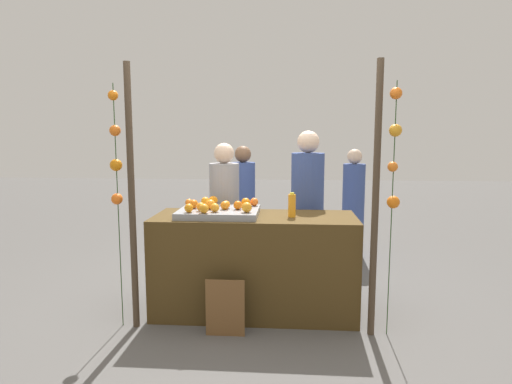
% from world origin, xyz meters
% --- Properties ---
extents(ground_plane, '(24.00, 24.00, 0.00)m').
position_xyz_m(ground_plane, '(0.00, 0.00, 0.00)').
color(ground_plane, '#565451').
extents(stall_counter, '(1.86, 0.71, 0.92)m').
position_xyz_m(stall_counter, '(0.00, 0.00, 0.46)').
color(stall_counter, '#4C3819').
rests_on(stall_counter, ground_plane).
extents(orange_tray, '(0.73, 0.57, 0.06)m').
position_xyz_m(orange_tray, '(-0.33, -0.01, 0.95)').
color(orange_tray, gray).
rests_on(orange_tray, stall_counter).
extents(orange_0, '(0.09, 0.09, 0.09)m').
position_xyz_m(orange_0, '(-0.41, -0.03, 1.03)').
color(orange_0, orange).
rests_on(orange_0, orange_tray).
extents(orange_1, '(0.08, 0.08, 0.08)m').
position_xyz_m(orange_1, '(-0.34, -0.17, 1.02)').
color(orange_1, orange).
rests_on(orange_1, orange_tray).
extents(orange_2, '(0.09, 0.09, 0.09)m').
position_xyz_m(orange_2, '(-0.10, 0.12, 1.03)').
color(orange_2, orange).
rests_on(orange_2, orange_tray).
extents(orange_3, '(0.07, 0.07, 0.07)m').
position_xyz_m(orange_3, '(-0.27, 0.03, 1.02)').
color(orange_3, orange).
rests_on(orange_3, orange_tray).
extents(orange_4, '(0.08, 0.08, 0.08)m').
position_xyz_m(orange_4, '(-0.49, 0.18, 1.02)').
color(orange_4, orange).
rests_on(orange_4, orange_tray).
extents(orange_5, '(0.08, 0.08, 0.08)m').
position_xyz_m(orange_5, '(-0.02, 0.18, 1.02)').
color(orange_5, orange).
rests_on(orange_5, orange_tray).
extents(orange_6, '(0.09, 0.09, 0.09)m').
position_xyz_m(orange_6, '(-0.06, -0.17, 1.03)').
color(orange_6, orange).
rests_on(orange_6, orange_tray).
extents(orange_7, '(0.08, 0.08, 0.08)m').
position_xyz_m(orange_7, '(-0.27, -0.04, 1.02)').
color(orange_7, orange).
rests_on(orange_7, orange_tray).
extents(orange_8, '(0.08, 0.08, 0.08)m').
position_xyz_m(orange_8, '(-0.48, -0.13, 1.02)').
color(orange_8, orange).
rests_on(orange_8, orange_tray).
extents(orange_9, '(0.08, 0.08, 0.08)m').
position_xyz_m(orange_9, '(-0.15, -0.03, 1.02)').
color(orange_9, orange).
rests_on(orange_9, orange_tray).
extents(orange_10, '(0.07, 0.07, 0.07)m').
position_xyz_m(orange_10, '(-0.64, 0.12, 1.02)').
color(orange_10, orange).
rests_on(orange_10, orange_tray).
extents(orange_11, '(0.09, 0.09, 0.09)m').
position_xyz_m(orange_11, '(-0.42, 0.20, 1.03)').
color(orange_11, orange).
rests_on(orange_11, orange_tray).
extents(orange_12, '(0.08, 0.08, 0.08)m').
position_xyz_m(orange_12, '(-0.57, -0.00, 1.03)').
color(orange_12, orange).
rests_on(orange_12, orange_tray).
extents(orange_13, '(0.08, 0.08, 0.08)m').
position_xyz_m(orange_13, '(-0.43, -0.24, 1.03)').
color(orange_13, orange).
rests_on(orange_13, orange_tray).
extents(orange_14, '(0.08, 0.08, 0.08)m').
position_xyz_m(orange_14, '(-0.57, -0.21, 1.02)').
color(orange_14, orange).
rests_on(orange_14, orange_tray).
extents(juice_bottle, '(0.07, 0.07, 0.22)m').
position_xyz_m(juice_bottle, '(0.34, -0.04, 1.03)').
color(juice_bottle, orange).
rests_on(juice_bottle, stall_counter).
extents(chalkboard_sign, '(0.33, 0.03, 0.49)m').
position_xyz_m(chalkboard_sign, '(-0.21, -0.51, 0.24)').
color(chalkboard_sign, brown).
rests_on(chalkboard_sign, ground_plane).
extents(vendor_left, '(0.32, 0.32, 1.58)m').
position_xyz_m(vendor_left, '(-0.37, 0.61, 0.73)').
color(vendor_left, '#99999E').
rests_on(vendor_left, ground_plane).
extents(vendor_right, '(0.34, 0.34, 1.70)m').
position_xyz_m(vendor_right, '(0.51, 0.61, 0.79)').
color(vendor_right, '#384C8C').
rests_on(vendor_right, ground_plane).
extents(crowd_person_0, '(0.29, 0.29, 1.47)m').
position_xyz_m(crowd_person_0, '(1.18, 1.95, 0.69)').
color(crowd_person_0, '#384C8C').
rests_on(crowd_person_0, ground_plane).
extents(crowd_person_1, '(0.31, 0.31, 1.52)m').
position_xyz_m(crowd_person_1, '(-0.26, 1.46, 0.71)').
color(crowd_person_1, '#384C8C').
rests_on(crowd_person_1, ground_plane).
extents(canopy_post_left, '(0.06, 0.06, 2.25)m').
position_xyz_m(canopy_post_left, '(-1.01, -0.40, 1.13)').
color(canopy_post_left, '#473828').
rests_on(canopy_post_left, ground_plane).
extents(canopy_post_right, '(0.06, 0.06, 2.25)m').
position_xyz_m(canopy_post_right, '(1.01, -0.40, 1.13)').
color(canopy_post_right, '#473828').
rests_on(canopy_post_right, ground_plane).
extents(garland_strand_left, '(0.11, 0.11, 2.09)m').
position_xyz_m(garland_strand_left, '(-1.14, -0.39, 1.49)').
color(garland_strand_left, '#2D4C23').
rests_on(garland_strand_left, ground_plane).
extents(garland_strand_right, '(0.12, 0.11, 2.09)m').
position_xyz_m(garland_strand_right, '(1.14, -0.39, 1.53)').
color(garland_strand_right, '#2D4C23').
rests_on(garland_strand_right, ground_plane).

